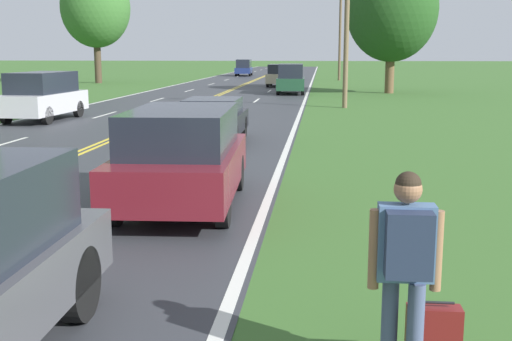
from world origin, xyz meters
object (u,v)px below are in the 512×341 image
object	(u,v)px
car_dark_green_suv_receding	(291,78)
car_champagne_suv_distant	(279,75)
tree_behind_sign	(392,9)
suitcase	(433,340)
car_maroon_suv_approaching	(182,155)
car_dark_blue_van_horizon	(244,67)
tree_left_verge	(95,8)
hitchhiker_person	(406,255)
car_black_sedan_mid_near	(213,119)
car_silver_van_mid_far	(43,95)

from	to	relation	value
car_dark_green_suv_receding	car_champagne_suv_distant	size ratio (longest dim) A/B	1.03
tree_behind_sign	suitcase	bearing A→B (deg)	-95.15
car_maroon_suv_approaching	car_dark_blue_van_horizon	bearing A→B (deg)	-176.81
suitcase	car_maroon_suv_approaching	distance (m)	6.66
tree_left_verge	car_maroon_suv_approaching	world-z (taller)	tree_left_verge
hitchhiker_person	suitcase	world-z (taller)	hitchhiker_person
hitchhiker_person	tree_behind_sign	xyz separation A→B (m)	(3.73, 38.46, 4.37)
car_black_sedan_mid_near	car_dark_green_suv_receding	distance (m)	23.16
tree_behind_sign	car_champagne_suv_distant	world-z (taller)	tree_behind_sign
car_maroon_suv_approaching	car_champagne_suv_distant	xyz separation A→B (m)	(-1.02, 40.38, -0.00)
suitcase	car_black_sedan_mid_near	world-z (taller)	car_black_sedan_mid_near
car_maroon_suv_approaching	car_champagne_suv_distant	bearing A→B (deg)	178.69
car_black_sedan_mid_near	car_dark_blue_van_horizon	xyz separation A→B (m)	(-5.68, 54.61, 0.27)
car_dark_green_suv_receding	car_dark_blue_van_horizon	distance (m)	32.24
tree_left_verge	car_black_sedan_mid_near	distance (m)	40.12
suitcase	car_dark_blue_van_horizon	distance (m)	69.18
car_dark_green_suv_receding	car_champagne_suv_distant	distance (m)	9.21
hitchhiker_person	tree_left_verge	xyz separation A→B (m)	(-20.32, 50.15, 5.38)
suitcase	car_dark_green_suv_receding	distance (m)	37.10
tree_left_verge	tree_behind_sign	xyz separation A→B (m)	(24.05, -11.69, -1.01)
car_silver_van_mid_far	suitcase	bearing A→B (deg)	-145.98
suitcase	tree_left_verge	bearing A→B (deg)	21.92
tree_behind_sign	car_dark_blue_van_horizon	size ratio (longest dim) A/B	1.79
tree_left_verge	car_champagne_suv_distant	world-z (taller)	tree_left_verge
car_champagne_suv_distant	car_dark_blue_van_horizon	world-z (taller)	car_dark_blue_van_horizon
hitchhiker_person	car_black_sedan_mid_near	size ratio (longest dim) A/B	0.45
hitchhiker_person	tree_behind_sign	size ratio (longest dim) A/B	0.20
car_dark_blue_van_horizon	hitchhiker_person	bearing A→B (deg)	-174.41
hitchhiker_person	car_silver_van_mid_far	distance (m)	22.70
car_maroon_suv_approaching	hitchhiker_person	bearing A→B (deg)	25.44
suitcase	car_black_sedan_mid_near	bearing A→B (deg)	16.61
hitchhiker_person	car_dark_green_suv_receding	world-z (taller)	car_dark_green_suv_receding
tree_behind_sign	car_champagne_suv_distant	distance (m)	11.92
suitcase	tree_left_verge	xyz separation A→B (m)	(-20.60, 50.03, 6.16)
car_maroon_suv_approaching	car_silver_van_mid_far	world-z (taller)	car_silver_van_mid_far
car_black_sedan_mid_near	car_dark_green_suv_receding	bearing A→B (deg)	176.26
hitchhiker_person	tree_behind_sign	bearing A→B (deg)	-5.99
car_silver_van_mid_far	car_dark_green_suv_receding	bearing A→B (deg)	-24.76
car_silver_van_mid_far	car_dark_blue_van_horizon	size ratio (longest dim) A/B	0.95
car_black_sedan_mid_near	car_dark_blue_van_horizon	size ratio (longest dim) A/B	0.79
hitchhiker_person	suitcase	size ratio (longest dim) A/B	2.74
hitchhiker_person	car_silver_van_mid_far	xyz separation A→B (m)	(-11.72, 19.44, -0.08)
tree_behind_sign	car_maroon_suv_approaching	distance (m)	33.66
hitchhiker_person	suitcase	distance (m)	0.83
car_silver_van_mid_far	car_dark_green_suv_receding	distance (m)	19.80
car_silver_van_mid_far	car_maroon_suv_approaching	bearing A→B (deg)	-145.55
car_maroon_suv_approaching	car_black_sedan_mid_near	distance (m)	8.20
car_dark_green_suv_receding	hitchhiker_person	bearing A→B (deg)	2.58
tree_left_verge	car_black_sedan_mid_near	xyz separation A→B (m)	(16.35, -36.19, -5.75)
tree_behind_sign	car_champagne_suv_distant	size ratio (longest dim) A/B	1.99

